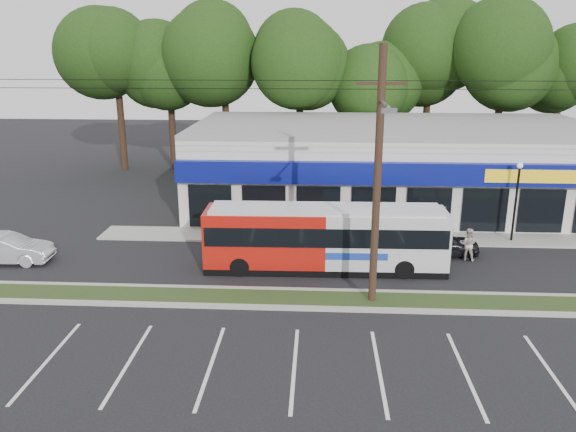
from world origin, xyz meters
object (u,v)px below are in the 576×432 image
(utility_pole, at_px, (373,171))
(pedestrian_b, at_px, (468,244))
(metrobus, at_px, (325,237))
(lamp_post, at_px, (517,193))
(car_silver, at_px, (6,249))
(pedestrian_a, at_px, (350,239))
(car_dark, at_px, (438,242))

(utility_pole, height_order, pedestrian_b, utility_pole)
(pedestrian_b, bearing_deg, utility_pole, 60.11)
(metrobus, bearing_deg, lamp_post, 22.62)
(utility_pole, xyz_separation_m, lamp_post, (8.17, 7.87, -2.74))
(car_silver, height_order, pedestrian_b, pedestrian_b)
(car_silver, bearing_deg, pedestrian_a, -87.08)
(car_silver, distance_m, pedestrian_a, 16.39)
(metrobus, bearing_deg, pedestrian_a, 50.10)
(lamp_post, xyz_separation_m, car_silver, (-24.97, -4.36, -1.98))
(car_silver, xyz_separation_m, pedestrian_b, (21.96, 1.56, 0.11))
(metrobus, distance_m, pedestrian_a, 2.02)
(metrobus, xyz_separation_m, car_silver, (-15.10, -0.06, -0.87))
(lamp_post, height_order, pedestrian_a, lamp_post)
(utility_pole, distance_m, lamp_post, 11.67)
(utility_pole, xyz_separation_m, pedestrian_a, (-0.49, 5.07, -4.45))
(pedestrian_a, bearing_deg, car_dark, 142.73)
(metrobus, relative_size, car_silver, 2.63)
(metrobus, height_order, pedestrian_a, metrobus)
(car_dark, relative_size, pedestrian_a, 2.04)
(car_dark, relative_size, pedestrian_b, 2.46)
(pedestrian_a, bearing_deg, utility_pole, 50.52)
(lamp_post, bearing_deg, pedestrian_b, -137.06)
(lamp_post, relative_size, car_silver, 1.01)
(metrobus, xyz_separation_m, pedestrian_b, (6.86, 1.50, -0.76))
(utility_pole, distance_m, pedestrian_a, 6.77)
(utility_pole, height_order, pedestrian_a, utility_pole)
(car_silver, relative_size, pedestrian_a, 2.18)
(lamp_post, distance_m, pedestrian_a, 9.25)
(lamp_post, height_order, metrobus, lamp_post)
(lamp_post, distance_m, pedestrian_b, 4.52)
(car_dark, bearing_deg, lamp_post, -66.27)
(utility_pole, xyz_separation_m, pedestrian_b, (5.16, 5.07, -4.62))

